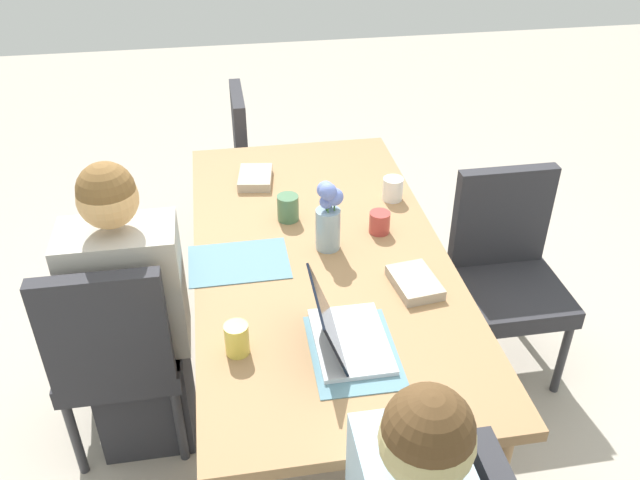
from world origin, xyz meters
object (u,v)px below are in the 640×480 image
(person_near_left_near, at_px, (134,326))
(coffee_mug_centre_right, at_px, (393,189))
(dining_table, at_px, (320,269))
(book_blue_cover, at_px, (415,282))
(book_red_cover, at_px, (255,178))
(chair_head_left_left_far, at_px, (263,162))
(coffee_mug_near_right, at_px, (380,222))
(chair_near_left_near, at_px, (117,348))
(laptop_head_right_left_mid, at_px, (344,334))
(chair_far_right_near, at_px, (506,266))
(coffee_mug_centre_left, at_px, (237,339))
(flower_vase, at_px, (329,213))
(coffee_mug_near_left, at_px, (288,208))

(person_near_left_near, bearing_deg, coffee_mug_centre_right, 109.62)
(dining_table, height_order, book_blue_cover, book_blue_cover)
(coffee_mug_centre_right, bearing_deg, book_red_cover, -113.82)
(chair_head_left_left_far, height_order, coffee_mug_near_right, chair_head_left_left_far)
(chair_near_left_near, distance_m, laptop_head_right_left_mid, 0.90)
(chair_far_right_near, distance_m, coffee_mug_near_right, 0.64)
(chair_near_left_near, bearing_deg, coffee_mug_centre_left, 49.74)
(flower_vase, distance_m, laptop_head_right_left_mid, 0.55)
(flower_vase, bearing_deg, book_blue_cover, 40.70)
(book_red_cover, bearing_deg, chair_near_left_near, -30.81)
(coffee_mug_centre_right, bearing_deg, chair_near_left_near, -68.01)
(person_near_left_near, distance_m, book_blue_cover, 1.04)
(dining_table, xyz_separation_m, coffee_mug_near_left, (-0.24, -0.09, 0.14))
(dining_table, distance_m, person_near_left_near, 0.72)
(person_near_left_near, height_order, coffee_mug_centre_left, person_near_left_near)
(chair_far_right_near, distance_m, coffee_mug_centre_left, 1.34)
(coffee_mug_near_right, bearing_deg, chair_far_right_near, 92.75)
(dining_table, xyz_separation_m, book_red_cover, (-0.58, -0.19, 0.10))
(coffee_mug_near_right, height_order, book_blue_cover, coffee_mug_near_right)
(coffee_mug_centre_left, bearing_deg, coffee_mug_near_left, 161.46)
(coffee_mug_near_left, distance_m, book_blue_cover, 0.63)
(person_near_left_near, xyz_separation_m, book_red_cover, (-0.62, 0.51, 0.24))
(dining_table, bearing_deg, book_red_cover, -161.67)
(chair_near_left_near, height_order, flower_vase, flower_vase)
(coffee_mug_centre_right, bearing_deg, laptop_head_right_left_mid, -23.97)
(chair_far_right_near, bearing_deg, coffee_mug_near_left, -97.68)
(person_near_left_near, relative_size, laptop_head_right_left_mid, 3.73)
(laptop_head_right_left_mid, bearing_deg, coffee_mug_near_left, -174.29)
(chair_far_right_near, distance_m, coffee_mug_centre_right, 0.59)
(chair_head_left_left_far, relative_size, chair_far_right_near, 1.00)
(dining_table, xyz_separation_m, chair_near_left_near, (0.12, -0.76, -0.17))
(chair_near_left_near, xyz_separation_m, person_near_left_near, (-0.07, 0.06, 0.03))
(laptop_head_right_left_mid, distance_m, coffee_mug_centre_right, 0.92)
(dining_table, relative_size, book_blue_cover, 9.29)
(coffee_mug_centre_left, bearing_deg, book_red_cover, 172.36)
(book_blue_cover, bearing_deg, chair_far_right_near, 118.49)
(dining_table, xyz_separation_m, coffee_mug_centre_right, (-0.33, 0.36, 0.13))
(person_near_left_near, bearing_deg, book_red_cover, 140.51)
(dining_table, bearing_deg, coffee_mug_near_right, 110.81)
(chair_far_right_near, bearing_deg, book_blue_cover, -54.09)
(dining_table, height_order, laptop_head_right_left_mid, laptop_head_right_left_mid)
(laptop_head_right_left_mid, bearing_deg, chair_near_left_near, -117.17)
(coffee_mug_near_left, relative_size, coffee_mug_centre_left, 1.02)
(chair_near_left_near, height_order, coffee_mug_centre_right, chair_near_left_near)
(coffee_mug_centre_left, height_order, coffee_mug_centre_right, coffee_mug_centre_left)
(person_near_left_near, relative_size, book_blue_cover, 5.97)
(flower_vase, bearing_deg, chair_far_right_near, 97.14)
(chair_head_left_left_far, relative_size, coffee_mug_centre_right, 9.33)
(chair_near_left_near, height_order, book_blue_cover, chair_near_left_near)
(coffee_mug_centre_left, distance_m, coffee_mug_centre_right, 1.07)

